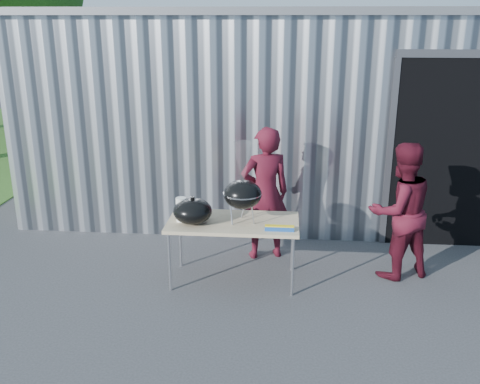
# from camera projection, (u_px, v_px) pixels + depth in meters

# --- Properties ---
(ground) EXTENTS (80.00, 80.00, 0.00)m
(ground) POSITION_uv_depth(u_px,v_px,m) (220.00, 296.00, 5.99)
(ground) COLOR #353537
(building) EXTENTS (8.20, 6.20, 3.10)m
(building) POSITION_uv_depth(u_px,v_px,m) (299.00, 99.00, 9.78)
(building) COLOR silver
(building) RESTS_ON ground
(folding_table) EXTENTS (1.50, 0.75, 0.75)m
(folding_table) POSITION_uv_depth(u_px,v_px,m) (233.00, 224.00, 6.14)
(folding_table) COLOR tan
(folding_table) RESTS_ON ground
(kettle_grill) EXTENTS (0.44, 0.44, 0.94)m
(kettle_grill) POSITION_uv_depth(u_px,v_px,m) (243.00, 187.00, 5.96)
(kettle_grill) COLOR black
(kettle_grill) RESTS_ON folding_table
(grill_lid) EXTENTS (0.44, 0.44, 0.32)m
(grill_lid) POSITION_uv_depth(u_px,v_px,m) (193.00, 211.00, 6.03)
(grill_lid) COLOR black
(grill_lid) RESTS_ON folding_table
(paper_towels) EXTENTS (0.12, 0.12, 0.28)m
(paper_towels) POSITION_uv_depth(u_px,v_px,m) (181.00, 210.00, 6.09)
(paper_towels) COLOR white
(paper_towels) RESTS_ON folding_table
(white_tub) EXTENTS (0.20, 0.15, 0.10)m
(white_tub) POSITION_uv_depth(u_px,v_px,m) (189.00, 209.00, 6.36)
(white_tub) COLOR white
(white_tub) RESTS_ON folding_table
(foil_box) EXTENTS (0.32, 0.05, 0.06)m
(foil_box) POSITION_uv_depth(u_px,v_px,m) (279.00, 228.00, 5.84)
(foil_box) COLOR #174798
(foil_box) RESTS_ON folding_table
(person_cook) EXTENTS (0.72, 0.58, 1.71)m
(person_cook) POSITION_uv_depth(u_px,v_px,m) (265.00, 194.00, 6.74)
(person_cook) COLOR #480E1C
(person_cook) RESTS_ON ground
(person_bystander) EXTENTS (0.97, 0.87, 1.64)m
(person_bystander) POSITION_uv_depth(u_px,v_px,m) (400.00, 211.00, 6.24)
(person_bystander) COLOR #480E1C
(person_bystander) RESTS_ON ground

